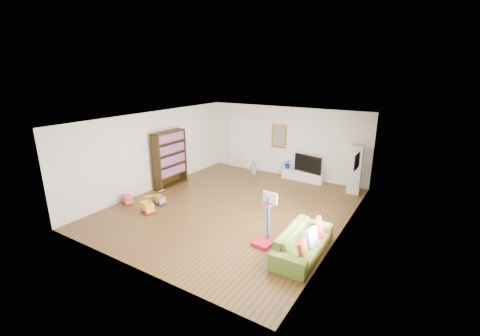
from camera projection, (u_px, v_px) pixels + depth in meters
The scene contains 25 objects.
floor at pixel (233, 207), 9.85m from camera, with size 6.50×7.50×0.00m, color brown.
ceiling at pixel (233, 119), 9.06m from camera, with size 6.50×7.50×0.00m, color white.
wall_back at pixel (285, 142), 12.50m from camera, with size 6.50×0.00×2.70m, color silver.
wall_front at pixel (131, 210), 6.41m from camera, with size 6.50×0.00×2.70m, color silver.
wall_left at pixel (154, 151), 11.09m from camera, with size 0.00×7.50×2.70m, color white.
wall_right at pixel (344, 185), 7.81m from camera, with size 0.00×7.50×2.70m, color silver.
navy_accent at pixel (359, 153), 8.81m from camera, with size 0.01×3.20×1.70m, color black.
olive_wainscot at pixel (354, 198), 9.21m from camera, with size 0.01×3.20×1.00m, color brown.
doorway at pixel (243, 144), 13.51m from camera, with size 1.45×0.06×2.10m, color white.
painting_back at pixel (279, 136), 12.53m from camera, with size 0.62×0.06×0.92m, color gold.
artwork_right at pixel (357, 161), 9.10m from camera, with size 0.04×0.56×0.46m, color #7F3F8C.
media_console at pixel (303, 176), 12.18m from camera, with size 1.59×0.40×0.37m, color silver.
tall_cabinet at pixel (355, 169), 10.74m from camera, with size 0.39×0.39×1.68m, color silver.
bookshelf at pixel (170, 159), 11.36m from camera, with size 0.36×1.37×2.01m, color black.
sofa at pixel (303, 242), 7.25m from camera, with size 2.06×0.81×0.60m, color #5B7529.
basketball_hoop at pixel (265, 220), 7.55m from camera, with size 0.45×0.54×1.30m, color #A9142D.
ride_on_yellow at pixel (147, 203), 9.39m from camera, with size 0.44×0.27×0.58m, color #FDBF00.
ride_on_orange at pixel (159, 197), 9.99m from camera, with size 0.38×0.23×0.51m, color orange.
ride_on_pink at pixel (127, 196), 10.05m from camera, with size 0.37×0.23×0.50m, color #FA408D.
child at pixel (254, 171), 12.00m from camera, with size 0.31×0.20×0.84m, color slate.
tv at pixel (310, 163), 11.93m from camera, with size 1.13×0.15×0.65m, color black.
vase_plant at pixel (288, 164), 12.39m from camera, with size 0.33×0.28×0.36m, color #051E98.
pillow_left at pixel (303, 249), 6.66m from camera, with size 0.09×0.35×0.35m, color #AF4422.
pillow_center at pixel (312, 237), 7.12m from camera, with size 0.10×0.39×0.39m, color silver.
pillow_right at pixel (320, 226), 7.61m from camera, with size 0.10×0.40×0.40m, color #CB2846.
Camera 1 is at (4.96, -7.59, 4.04)m, focal length 24.00 mm.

